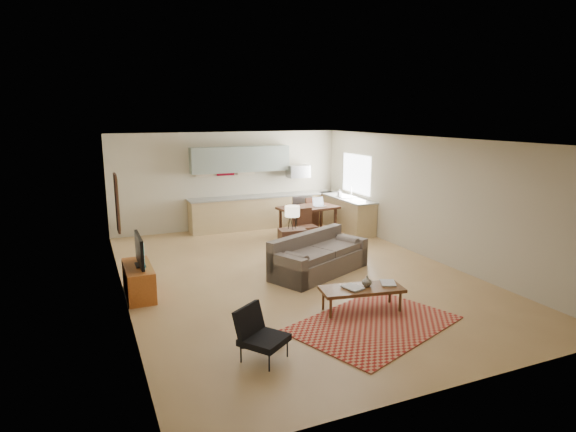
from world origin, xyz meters
name	(u,v)px	position (x,y,z in m)	size (l,w,h in m)	color
room	(294,209)	(0.00, 0.00, 1.35)	(9.00, 9.00, 9.00)	#AA8351
kitchen_counter_back	(263,211)	(0.90, 4.18, 0.46)	(4.26, 0.64, 0.92)	tan
kitchen_counter_right	(346,213)	(2.93, 3.00, 0.46)	(0.64, 2.26, 0.92)	tan
kitchen_range	(298,209)	(2.00, 4.18, 0.45)	(0.62, 0.62, 0.90)	#A5A8AD
kitchen_microwave	(298,171)	(2.00, 4.20, 1.55)	(0.62, 0.40, 0.35)	#A5A8AD
upper_cabinets	(241,159)	(0.30, 4.33, 1.95)	(2.80, 0.34, 0.70)	gray
window_right	(356,174)	(3.23, 3.00, 1.55)	(0.02, 1.40, 1.05)	white
wall_art_left	(117,203)	(-3.21, 0.90, 1.55)	(0.06, 0.42, 1.10)	olive
triptych	(225,167)	(-0.10, 4.47, 1.75)	(1.70, 0.04, 0.50)	beige
rug	(374,324)	(0.17, -2.65, 0.01)	(2.45, 1.70, 0.02)	maroon
sofa	(320,254)	(0.51, -0.14, 0.40)	(2.28, 0.99, 0.79)	brown
coffee_table	(361,299)	(0.27, -2.12, 0.21)	(1.36, 0.54, 0.41)	#4C2B13
book_a	(347,289)	(-0.01, -2.13, 0.42)	(0.32, 0.38, 0.03)	maroon
book_b	(381,283)	(0.66, -2.08, 0.42)	(0.36, 0.40, 0.02)	navy
vase	(367,281)	(0.38, -2.09, 0.49)	(0.17, 0.17, 0.18)	black
armchair	(264,335)	(-1.76, -3.00, 0.35)	(0.62, 0.62, 0.70)	black
tv_credenza	(139,281)	(-3.00, 0.05, 0.28)	(0.46, 1.20, 0.55)	#9C4919
tv	(139,250)	(-2.96, 0.05, 0.83)	(0.09, 0.92, 0.55)	black
console_table	(292,244)	(0.42, 1.04, 0.34)	(0.58, 0.39, 0.67)	#382016
table_lamp	(292,217)	(0.42, 1.04, 0.94)	(0.33, 0.33, 0.54)	beige
dining_table	(308,221)	(1.66, 2.82, 0.39)	(1.53, 0.87, 0.77)	#382016
dining_chair_near	(308,226)	(1.31, 2.10, 0.43)	(0.41, 0.43, 0.86)	#382016
dining_chair_far	(308,212)	(2.02, 3.54, 0.46)	(0.44, 0.46, 0.92)	#382016
laptop	(320,202)	(1.97, 2.71, 0.90)	(0.33, 0.24, 0.24)	#A5A8AD
soap_bottle	(340,193)	(2.83, 3.21, 1.02)	(0.10, 0.10, 0.19)	beige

